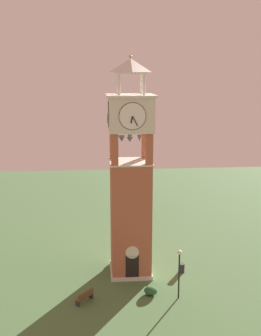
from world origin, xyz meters
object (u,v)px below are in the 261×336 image
at_px(park_bench, 85,297).
at_px(clock_tower, 130,187).
at_px(trash_bin, 182,268).
at_px(lamp_post, 179,265).

bearing_deg(park_bench, clock_tower, 50.60).
distance_m(park_bench, trash_bin, 9.34).
height_order(lamp_post, trash_bin, lamp_post).
bearing_deg(trash_bin, clock_tower, 174.28).
relative_size(clock_tower, lamp_post, 4.64).
bearing_deg(lamp_post, park_bench, -179.72).
relative_size(park_bench, trash_bin, 1.84).
bearing_deg(lamp_post, trash_bin, 75.26).
distance_m(clock_tower, lamp_post, 7.56).
bearing_deg(clock_tower, trash_bin, -5.72).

